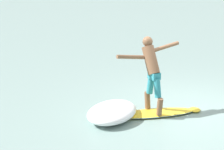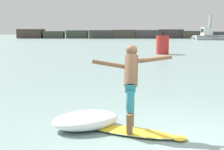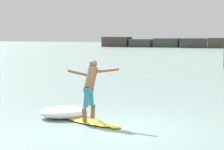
{
  "view_description": "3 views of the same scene",
  "coord_description": "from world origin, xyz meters",
  "px_view_note": "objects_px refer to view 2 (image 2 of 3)",
  "views": [
    {
      "loc": [
        -8.46,
        -8.49,
        4.56
      ],
      "look_at": [
        -1.5,
        1.22,
        0.85
      ],
      "focal_mm": 85.0,
      "sensor_mm": 36.0,
      "label": 1
    },
    {
      "loc": [
        -1.23,
        -5.87,
        2.16
      ],
      "look_at": [
        -1.34,
        2.02,
        0.97
      ],
      "focal_mm": 50.0,
      "sensor_mm": 36.0,
      "label": 2
    },
    {
      "loc": [
        3.07,
        -9.55,
        2.57
      ],
      "look_at": [
        -0.72,
        1.8,
        1.25
      ],
      "focal_mm": 60.0,
      "sensor_mm": 36.0,
      "label": 3
    }
  ],
  "objects_px": {
    "surfboard": "(132,131)",
    "channel_marker_buoy": "(162,45)",
    "surfer": "(131,79)",
    "fishing_boat_near_jetty": "(208,36)"
  },
  "relations": [
    {
      "from": "surfboard",
      "to": "channel_marker_buoy",
      "type": "relative_size",
      "value": 1.15
    },
    {
      "from": "surfer",
      "to": "channel_marker_buoy",
      "type": "height_order",
      "value": "channel_marker_buoy"
    },
    {
      "from": "surfer",
      "to": "fishing_boat_near_jetty",
      "type": "bearing_deg",
      "value": 72.16
    },
    {
      "from": "surfboard",
      "to": "surfer",
      "type": "distance_m",
      "value": 1.08
    },
    {
      "from": "surfer",
      "to": "fishing_boat_near_jetty",
      "type": "height_order",
      "value": "fishing_boat_near_jetty"
    },
    {
      "from": "surfboard",
      "to": "surfer",
      "type": "xyz_separation_m",
      "value": [
        -0.02,
        0.14,
        1.07
      ]
    },
    {
      "from": "surfer",
      "to": "channel_marker_buoy",
      "type": "bearing_deg",
      "value": 79.84
    },
    {
      "from": "fishing_boat_near_jetty",
      "to": "channel_marker_buoy",
      "type": "distance_m",
      "value": 34.77
    },
    {
      "from": "fishing_boat_near_jetty",
      "to": "channel_marker_buoy",
      "type": "relative_size",
      "value": 3.65
    },
    {
      "from": "fishing_boat_near_jetty",
      "to": "channel_marker_buoy",
      "type": "height_order",
      "value": "fishing_boat_near_jetty"
    }
  ]
}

